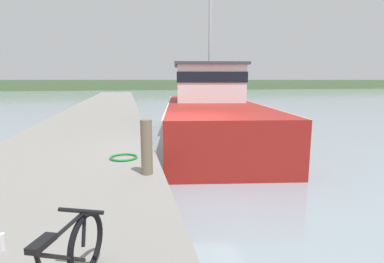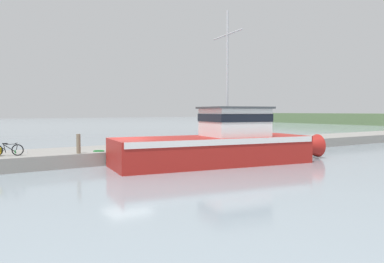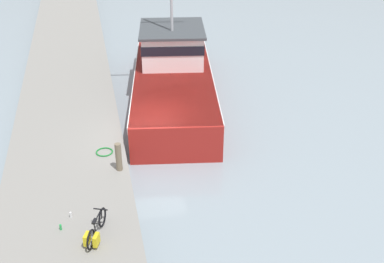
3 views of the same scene
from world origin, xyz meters
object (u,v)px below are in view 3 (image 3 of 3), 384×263
(fishing_boat_main, at_px, (173,74))
(mooring_post, at_px, (119,157))
(bicycle_touring, at_px, (95,231))
(water_bottle_by_bike, at_px, (71,215))
(water_bottle_on_curb, at_px, (61,227))

(fishing_boat_main, distance_m, mooring_post, 8.16)
(fishing_boat_main, bearing_deg, bicycle_touring, -102.24)
(fishing_boat_main, xyz_separation_m, water_bottle_by_bike, (-5.10, -9.82, -0.39))
(fishing_boat_main, xyz_separation_m, water_bottle_on_curb, (-5.40, -10.36, -0.39))
(fishing_boat_main, bearing_deg, water_bottle_by_bike, -108.04)
(water_bottle_by_bike, xyz_separation_m, water_bottle_on_curb, (-0.30, -0.54, -0.00))
(bicycle_touring, height_order, water_bottle_by_bike, bicycle_touring)
(fishing_boat_main, distance_m, water_bottle_by_bike, 11.07)
(mooring_post, distance_m, water_bottle_by_bike, 2.98)
(fishing_boat_main, relative_size, water_bottle_by_bike, 73.41)
(mooring_post, relative_size, water_bottle_on_curb, 5.73)
(bicycle_touring, xyz_separation_m, water_bottle_on_curb, (-1.02, 0.68, -0.21))
(fishing_boat_main, bearing_deg, water_bottle_on_curb, -108.12)
(mooring_post, xyz_separation_m, water_bottle_by_bike, (-1.74, -2.38, -0.45))
(bicycle_touring, distance_m, water_bottle_on_curb, 1.24)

